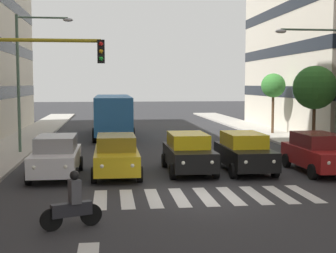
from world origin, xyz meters
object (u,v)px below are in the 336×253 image
object	(u,v)px
car_2	(188,152)
bus_behind_traffic	(113,112)
car_4	(56,156)
car_0	(318,152)
street_tree_1	(315,88)
motorcycle_with_rider	(73,205)
street_tree_2	(273,86)
traffic_light_gantry	(22,91)
street_lamp_left	(327,77)
car_3	(116,155)
car_1	(244,152)
street_lamp_right	(27,69)

from	to	relation	value
car_2	bus_behind_traffic	size ratio (longest dim) A/B	0.42
car_4	bus_behind_traffic	distance (m)	15.46
car_0	street_tree_1	bearing A→B (deg)	-112.62
motorcycle_with_rider	street_tree_2	size ratio (longest dim) A/B	0.36
car_0	street_tree_2	size ratio (longest dim) A/B	0.98
traffic_light_gantry	bus_behind_traffic	bearing A→B (deg)	-99.12
street_lamp_left	street_tree_1	bearing A→B (deg)	-107.52
car_3	car_4	size ratio (longest dim) A/B	1.00
motorcycle_with_rider	street_lamp_left	bearing A→B (deg)	-139.80
car_0	street_lamp_left	world-z (taller)	street_lamp_left
car_0	street_tree_2	bearing A→B (deg)	-102.18
motorcycle_with_rider	traffic_light_gantry	xyz separation A→B (m)	(1.82, -3.22, 3.02)
car_2	street_tree_2	distance (m)	17.32
motorcycle_with_rider	street_tree_1	size ratio (longest dim) A/B	0.34
motorcycle_with_rider	traffic_light_gantry	distance (m)	4.77
car_1	bus_behind_traffic	bearing A→B (deg)	-69.36
traffic_light_gantry	motorcycle_with_rider	bearing A→B (deg)	119.53
car_2	street_lamp_left	size ratio (longest dim) A/B	0.68
bus_behind_traffic	street_tree_1	size ratio (longest dim) A/B	2.17
bus_behind_traffic	street_lamp_left	world-z (taller)	street_lamp_left
car_0	street_lamp_right	size ratio (longest dim) A/B	0.59
bus_behind_traffic	motorcycle_with_rider	size ratio (longest dim) A/B	6.48
motorcycle_with_rider	street_lamp_left	world-z (taller)	street_lamp_left
car_3	bus_behind_traffic	distance (m)	15.28
car_0	street_lamp_left	distance (m)	4.85
car_0	car_4	world-z (taller)	same
car_2	traffic_light_gantry	distance (m)	8.19
traffic_light_gantry	street_tree_2	size ratio (longest dim) A/B	1.21
motorcycle_with_rider	car_4	bearing A→B (deg)	-80.62
car_0	traffic_light_gantry	xyz separation A→B (m)	(11.93, 3.75, 2.78)
car_3	street_tree_2	distance (m)	19.42
street_tree_1	street_tree_2	world-z (taller)	street_tree_1
motorcycle_with_rider	street_lamp_left	distance (m)	15.91
motorcycle_with_rider	street_tree_1	distance (m)	19.99
car_4	car_1	bearing A→B (deg)	-178.42
street_lamp_left	motorcycle_with_rider	bearing A→B (deg)	40.20
bus_behind_traffic	street_tree_2	size ratio (longest dim) A/B	2.31
bus_behind_traffic	car_0	bearing A→B (deg)	119.48
street_lamp_left	street_lamp_right	size ratio (longest dim) A/B	0.88
car_2	motorcycle_with_rider	xyz separation A→B (m)	(4.45, 7.69, -0.24)
car_4	street_tree_2	size ratio (longest dim) A/B	0.98
street_lamp_right	street_tree_1	distance (m)	16.75
bus_behind_traffic	car_3	bearing A→B (deg)	90.00
car_0	car_1	world-z (taller)	same
car_0	motorcycle_with_rider	world-z (taller)	car_0
motorcycle_with_rider	street_lamp_left	size ratio (longest dim) A/B	0.25
street_lamp_right	street_tree_2	world-z (taller)	street_lamp_right
bus_behind_traffic	car_1	bearing A→B (deg)	110.64
motorcycle_with_rider	street_tree_2	world-z (taller)	street_tree_2
car_1	bus_behind_traffic	size ratio (longest dim) A/B	0.42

